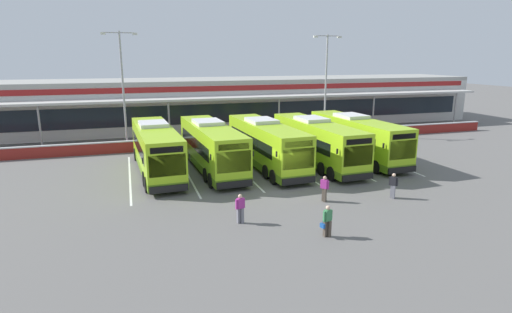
% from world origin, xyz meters
% --- Properties ---
extents(ground_plane, '(200.00, 200.00, 0.00)m').
position_xyz_m(ground_plane, '(0.00, 0.00, 0.00)').
color(ground_plane, '#605E5B').
extents(terminal_building, '(70.00, 13.00, 6.00)m').
position_xyz_m(terminal_building, '(-0.00, 26.91, 3.01)').
color(terminal_building, silver).
rests_on(terminal_building, ground).
extents(red_barrier_wall, '(60.00, 0.40, 1.10)m').
position_xyz_m(red_barrier_wall, '(0.00, 14.50, 0.56)').
color(red_barrier_wall, maroon).
rests_on(red_barrier_wall, ground).
extents(coach_bus_leftmost, '(3.38, 12.26, 3.78)m').
position_xyz_m(coach_bus_leftmost, '(-8.46, 6.57, 1.79)').
color(coach_bus_leftmost, '#9ED11E').
rests_on(coach_bus_leftmost, ground).
extents(coach_bus_left_centre, '(3.38, 12.26, 3.78)m').
position_xyz_m(coach_bus_left_centre, '(-4.26, 6.24, 1.79)').
color(coach_bus_left_centre, '#9ED11E').
rests_on(coach_bus_left_centre, ground).
extents(coach_bus_centre, '(3.38, 12.26, 3.78)m').
position_xyz_m(coach_bus_centre, '(0.07, 5.78, 1.79)').
color(coach_bus_centre, '#9ED11E').
rests_on(coach_bus_centre, ground).
extents(coach_bus_right_centre, '(3.38, 12.26, 3.78)m').
position_xyz_m(coach_bus_right_centre, '(4.31, 5.33, 1.79)').
color(coach_bus_right_centre, '#9ED11E').
rests_on(coach_bus_right_centre, ground).
extents(coach_bus_rightmost, '(3.38, 12.26, 3.78)m').
position_xyz_m(coach_bus_rightmost, '(8.41, 6.01, 1.79)').
color(coach_bus_rightmost, '#9ED11E').
rests_on(coach_bus_rightmost, ground).
extents(bay_stripe_far_west, '(0.14, 13.00, 0.01)m').
position_xyz_m(bay_stripe_far_west, '(-10.50, 6.00, 0.00)').
color(bay_stripe_far_west, silver).
rests_on(bay_stripe_far_west, ground).
extents(bay_stripe_west, '(0.14, 13.00, 0.01)m').
position_xyz_m(bay_stripe_west, '(-6.30, 6.00, 0.00)').
color(bay_stripe_west, silver).
rests_on(bay_stripe_west, ground).
extents(bay_stripe_mid_west, '(0.14, 13.00, 0.01)m').
position_xyz_m(bay_stripe_mid_west, '(-2.10, 6.00, 0.00)').
color(bay_stripe_mid_west, silver).
rests_on(bay_stripe_mid_west, ground).
extents(bay_stripe_centre, '(0.14, 13.00, 0.01)m').
position_xyz_m(bay_stripe_centre, '(2.10, 6.00, 0.00)').
color(bay_stripe_centre, silver).
rests_on(bay_stripe_centre, ground).
extents(bay_stripe_mid_east, '(0.14, 13.00, 0.01)m').
position_xyz_m(bay_stripe_mid_east, '(6.30, 6.00, 0.00)').
color(bay_stripe_mid_east, silver).
rests_on(bay_stripe_mid_east, ground).
extents(bay_stripe_east, '(0.14, 13.00, 0.01)m').
position_xyz_m(bay_stripe_east, '(10.50, 6.00, 0.00)').
color(bay_stripe_east, silver).
rests_on(bay_stripe_east, ground).
extents(pedestrian_with_handbag, '(0.65, 0.36, 1.62)m').
position_xyz_m(pedestrian_with_handbag, '(-1.33, -7.87, 0.86)').
color(pedestrian_with_handbag, '#4C4238').
rests_on(pedestrian_with_handbag, ground).
extents(pedestrian_in_dark_coat, '(0.43, 0.46, 1.62)m').
position_xyz_m(pedestrian_in_dark_coat, '(5.25, -3.89, 0.87)').
color(pedestrian_in_dark_coat, slate).
rests_on(pedestrian_in_dark_coat, ground).
extents(pedestrian_child, '(0.54, 0.30, 1.62)m').
position_xyz_m(pedestrian_child, '(-4.96, -4.94, 0.87)').
color(pedestrian_child, slate).
rests_on(pedestrian_child, ground).
extents(pedestrian_near_bin, '(0.42, 0.47, 1.62)m').
position_xyz_m(pedestrian_near_bin, '(0.86, -3.17, 0.87)').
color(pedestrian_near_bin, '#4C4238').
rests_on(pedestrian_near_bin, ground).
extents(lamp_post_west, '(3.24, 0.28, 11.00)m').
position_xyz_m(lamp_post_west, '(-10.58, 16.79, 6.29)').
color(lamp_post_west, '#9E9EA3').
rests_on(lamp_post_west, ground).
extents(lamp_post_centre, '(3.24, 0.28, 11.00)m').
position_xyz_m(lamp_post_centre, '(10.60, 16.54, 6.29)').
color(lamp_post_centre, '#9E9EA3').
rests_on(lamp_post_centre, ground).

